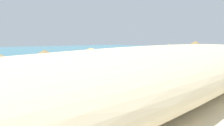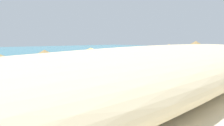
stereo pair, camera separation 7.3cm
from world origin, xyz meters
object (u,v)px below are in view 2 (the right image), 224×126
(beach_umbrella_4, at_px, (91,50))
(lounge_chair_0, at_px, (202,59))
(beach_umbrella_6, at_px, (146,48))
(beach_umbrella_8, at_px, (184,47))
(lounge_chair_1, at_px, (8,86))
(beach_umbrella_7, at_px, (169,47))
(beach_ball, at_px, (38,87))
(beach_umbrella_5, at_px, (124,51))
(lounge_chair_2, at_px, (131,69))
(lounge_chair_3, at_px, (191,60))
(beach_umbrella_3, at_px, (45,54))
(beach_umbrella_9, at_px, (196,43))

(beach_umbrella_4, distance_m, lounge_chair_0, 19.79)
(beach_umbrella_6, bearing_deg, beach_umbrella_8, -1.27)
(lounge_chair_0, distance_m, lounge_chair_1, 26.60)
(beach_umbrella_7, relative_size, beach_ball, 7.13)
(beach_umbrella_5, height_order, lounge_chair_1, beach_umbrella_5)
(lounge_chair_0, bearing_deg, lounge_chair_2, 88.81)
(lounge_chair_3, bearing_deg, lounge_chair_2, 63.93)
(beach_umbrella_7, bearing_deg, beach_ball, -176.39)
(beach_umbrella_3, distance_m, lounge_chair_3, 19.71)
(beach_umbrella_5, bearing_deg, lounge_chair_1, -174.61)
(beach_umbrella_4, xyz_separation_m, lounge_chair_3, (15.68, -0.74, -1.83))
(beach_umbrella_9, relative_size, beach_ball, 7.99)
(beach_umbrella_6, xyz_separation_m, lounge_chair_1, (-14.54, -1.36, -1.79))
(beach_umbrella_9, height_order, lounge_chair_3, beach_umbrella_9)
(beach_umbrella_5, distance_m, beach_umbrella_6, 3.84)
(beach_umbrella_8, bearing_deg, beach_umbrella_9, 4.78)
(beach_umbrella_4, xyz_separation_m, lounge_chair_2, (3.90, -1.01, -1.86))
(beach_ball, bearing_deg, lounge_chair_0, 1.89)
(beach_umbrella_8, relative_size, beach_ball, 6.82)
(beach_umbrella_4, height_order, beach_ball, beach_umbrella_4)
(beach_umbrella_6, bearing_deg, beach_ball, -173.51)
(beach_umbrella_8, xyz_separation_m, lounge_chair_0, (4.38, -0.46, -1.88))
(lounge_chair_0, xyz_separation_m, beach_ball, (-24.83, -0.82, -0.21))
(beach_umbrella_6, height_order, beach_umbrella_8, beach_umbrella_8)
(beach_umbrella_8, height_order, beach_umbrella_9, beach_umbrella_9)
(beach_umbrella_9, relative_size, lounge_chair_0, 2.04)
(lounge_chair_3, bearing_deg, beach_umbrella_8, -3.63)
(beach_umbrella_5, relative_size, beach_umbrella_8, 0.92)
(beach_umbrella_5, relative_size, beach_umbrella_6, 0.89)
(lounge_chair_0, distance_m, lounge_chair_3, 4.04)
(beach_umbrella_3, xyz_separation_m, beach_umbrella_8, (19.25, -0.21, 0.10))
(lounge_chair_0, height_order, beach_ball, lounge_chair_0)
(lounge_chair_2, bearing_deg, beach_umbrella_6, -90.08)
(beach_umbrella_3, distance_m, beach_umbrella_9, 22.95)
(beach_umbrella_4, distance_m, beach_umbrella_7, 11.38)
(beach_umbrella_5, xyz_separation_m, lounge_chair_2, (0.08, -0.91, -1.66))
(beach_umbrella_8, bearing_deg, lounge_chair_3, -66.25)
(beach_umbrella_9, xyz_separation_m, lounge_chair_0, (0.68, -0.77, -2.28))
(beach_umbrella_8, bearing_deg, lounge_chair_0, -6.05)
(beach_umbrella_6, height_order, beach_ball, beach_umbrella_6)
(beach_umbrella_4, relative_size, lounge_chair_3, 1.56)
(beach_umbrella_5, bearing_deg, beach_umbrella_8, 0.90)
(beach_umbrella_5, xyz_separation_m, lounge_chair_0, (15.87, -0.28, -1.71))
(beach_umbrella_7, bearing_deg, beach_umbrella_8, 3.50)
(lounge_chair_1, relative_size, lounge_chair_2, 0.99)
(beach_umbrella_4, relative_size, beach_umbrella_9, 0.84)
(lounge_chair_1, bearing_deg, beach_ball, -84.59)
(beach_umbrella_7, bearing_deg, beach_umbrella_4, 179.20)
(beach_umbrella_5, relative_size, lounge_chair_1, 1.65)
(beach_umbrella_7, height_order, lounge_chair_2, beach_umbrella_7)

